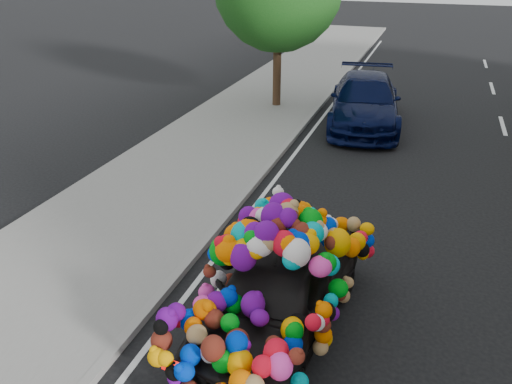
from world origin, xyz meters
The scene contains 5 objects.
ground centered at (0.00, 0.00, 0.00)m, with size 100.00×100.00×0.00m, color black.
sidewalk centered at (-4.30, 0.00, 0.06)m, with size 4.00×60.00×0.12m, color gray.
kerb centered at (-2.35, 0.00, 0.07)m, with size 0.15×60.00×0.13m, color gray.
plush_art_car centered at (-0.36, -1.32, 1.01)m, with size 2.34×4.29×1.99m.
navy_sedan centered at (-0.64, 8.71, 0.75)m, with size 2.10×5.17×1.50m, color #050C33.
Camera 1 is at (1.25, -6.92, 5.09)m, focal length 35.00 mm.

